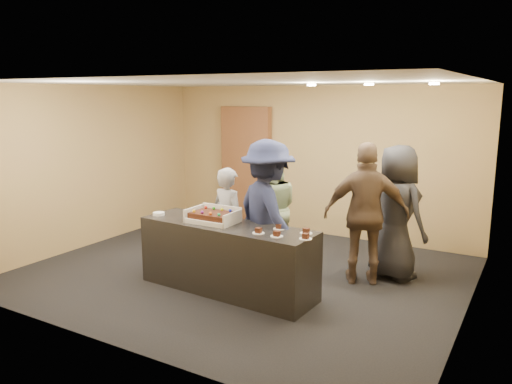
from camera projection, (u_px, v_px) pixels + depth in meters
room at (243, 181)px, 6.98m from camera, size 6.04×6.00×2.70m
serving_counter at (227, 258)px, 6.50m from camera, size 2.43×0.82×0.90m
storage_cabinet at (246, 166)px, 9.76m from camera, size 1.05×0.15×2.31m
cake_box at (214, 218)px, 6.53m from camera, size 0.64×0.44×0.19m
sheet_cake at (213, 215)px, 6.50m from camera, size 0.54×0.37×0.11m
plate_stack at (159, 214)px, 6.89m from camera, size 0.16×0.16×0.04m
slice_a at (258, 231)px, 5.98m from camera, size 0.15×0.15×0.07m
slice_b at (279, 227)px, 6.18m from camera, size 0.15×0.15×0.07m
slice_c at (277, 235)px, 5.85m from camera, size 0.15×0.15×0.07m
slice_d at (306, 232)px, 5.98m from camera, size 0.15×0.15×0.07m
slice_e at (306, 237)px, 5.75m from camera, size 0.15×0.15×0.07m
person_server_grey at (229, 222)px, 7.04m from camera, size 0.64×0.49×1.55m
person_sage_man at (272, 209)px, 7.57m from camera, size 1.03×0.98×1.68m
person_navy_man at (268, 214)px, 6.60m from camera, size 1.47×1.30×1.97m
person_brown_extra at (366, 214)px, 6.69m from camera, size 1.22×0.88×1.93m
person_dark_suit at (396, 212)px, 6.89m from camera, size 1.09×0.95×1.88m
ceiling_spotlights at (369, 84)px, 6.36m from camera, size 1.72×0.12×0.03m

